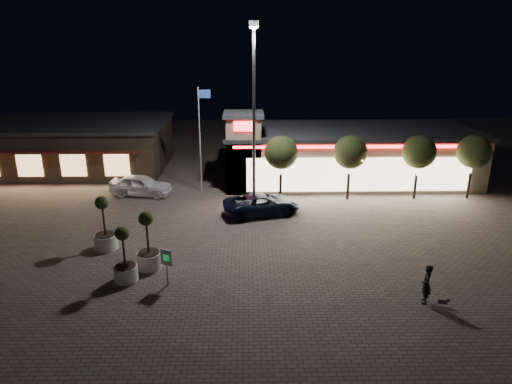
{
  "coord_description": "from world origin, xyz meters",
  "views": [
    {
      "loc": [
        1.56,
        -20.84,
        11.51
      ],
      "look_at": [
        2.09,
        6.0,
        2.3
      ],
      "focal_mm": 32.0,
      "sensor_mm": 36.0,
      "label": 1
    }
  ],
  "objects_px": {
    "pickup_truck": "(262,204)",
    "planter_left": "(105,233)",
    "planter_mid": "(125,264)",
    "pedestrian": "(426,284)",
    "valet_sign": "(166,261)",
    "white_sedan": "(141,185)"
  },
  "relations": [
    {
      "from": "pedestrian",
      "to": "valet_sign",
      "type": "bearing_deg",
      "value": -82.25
    },
    {
      "from": "pickup_truck",
      "to": "planter_left",
      "type": "height_order",
      "value": "planter_left"
    },
    {
      "from": "pickup_truck",
      "to": "pedestrian",
      "type": "relative_size",
      "value": 2.76
    },
    {
      "from": "planter_left",
      "to": "planter_mid",
      "type": "relative_size",
      "value": 1.1
    },
    {
      "from": "pickup_truck",
      "to": "planter_mid",
      "type": "height_order",
      "value": "planter_mid"
    },
    {
      "from": "pedestrian",
      "to": "planter_left",
      "type": "height_order",
      "value": "planter_left"
    },
    {
      "from": "planter_left",
      "to": "planter_mid",
      "type": "xyz_separation_m",
      "value": [
        2.01,
        -3.59,
        -0.09
      ]
    },
    {
      "from": "pickup_truck",
      "to": "planter_left",
      "type": "bearing_deg",
      "value": 104.71
    },
    {
      "from": "pedestrian",
      "to": "planter_left",
      "type": "relative_size",
      "value": 0.59
    },
    {
      "from": "pickup_truck",
      "to": "valet_sign",
      "type": "xyz_separation_m",
      "value": [
        -4.87,
        -9.23,
        0.59
      ]
    },
    {
      "from": "white_sedan",
      "to": "valet_sign",
      "type": "xyz_separation_m",
      "value": [
        4.18,
        -13.34,
        0.52
      ]
    },
    {
      "from": "pickup_truck",
      "to": "planter_mid",
      "type": "relative_size",
      "value": 1.8
    },
    {
      "from": "pedestrian",
      "to": "pickup_truck",
      "type": "bearing_deg",
      "value": -131.09
    },
    {
      "from": "valet_sign",
      "to": "planter_left",
      "type": "bearing_deg",
      "value": 135.53
    },
    {
      "from": "pickup_truck",
      "to": "white_sedan",
      "type": "xyz_separation_m",
      "value": [
        -9.06,
        4.11,
        0.07
      ]
    },
    {
      "from": "pickup_truck",
      "to": "pedestrian",
      "type": "bearing_deg",
      "value": -162.54
    },
    {
      "from": "pickup_truck",
      "to": "pedestrian",
      "type": "xyz_separation_m",
      "value": [
        7.05,
        -11.03,
        0.22
      ]
    },
    {
      "from": "pickup_truck",
      "to": "planter_mid",
      "type": "bearing_deg",
      "value": 126.2
    },
    {
      "from": "white_sedan",
      "to": "valet_sign",
      "type": "distance_m",
      "value": 13.99
    },
    {
      "from": "planter_mid",
      "to": "pedestrian",
      "type": "bearing_deg",
      "value": -9.18
    },
    {
      "from": "white_sedan",
      "to": "pickup_truck",
      "type": "bearing_deg",
      "value": -104.64
    },
    {
      "from": "pedestrian",
      "to": "planter_left",
      "type": "bearing_deg",
      "value": -93.72
    }
  ]
}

